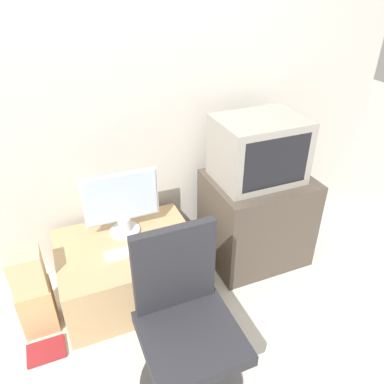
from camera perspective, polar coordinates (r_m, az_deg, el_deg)
wall_back at (r=2.59m, az=-11.06°, el=14.25°), size 4.40×0.05×2.60m
desk at (r=2.72m, az=-9.54°, el=-11.33°), size 0.93×0.72×0.43m
side_stand at (r=2.95m, az=9.69°, el=-3.93°), size 0.73×0.60×0.71m
main_monitor at (r=2.56m, az=-10.63°, el=-1.78°), size 0.51×0.21×0.47m
keyboard at (r=2.51m, az=-9.66°, el=-8.98°), size 0.31×0.10×0.01m
mouse at (r=2.53m, az=-4.66°, el=-7.84°), size 0.06×0.04×0.03m
crt_tv at (r=2.66m, az=10.13°, el=6.38°), size 0.59×0.46×0.45m
office_chair at (r=2.11m, az=-0.87°, el=-20.31°), size 0.58×0.58×0.94m
cardboard_box_lower at (r=2.67m, az=-22.45°, el=-15.94°), size 0.21×0.19×0.35m
cardboard_box_upper at (r=2.47m, az=-23.91°, el=-10.99°), size 0.19×0.18×0.27m
book at (r=2.64m, az=-21.32°, el=-21.65°), size 0.22×0.16×0.02m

